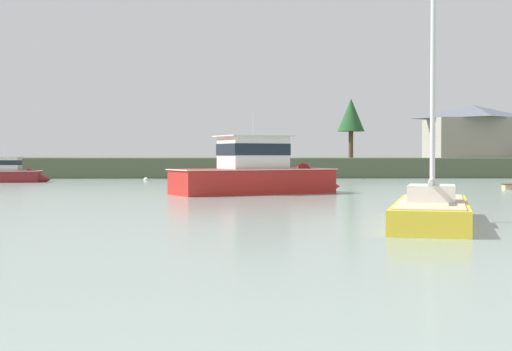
% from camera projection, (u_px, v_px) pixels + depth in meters
% --- Properties ---
extents(far_shore_bank, '(190.84, 53.12, 1.94)m').
position_uv_depth(far_shore_bank, '(303.00, 165.00, 97.53)').
color(far_shore_bank, '#4C563D').
rests_on(far_shore_bank, ground).
extents(cruiser_maroon, '(7.77, 3.14, 3.87)m').
position_uv_depth(cruiser_maroon, '(8.00, 176.00, 60.96)').
color(cruiser_maroon, maroon).
rests_on(cruiser_maroon, ground).
extents(cruiser_red, '(10.92, 7.34, 5.76)m').
position_uv_depth(cruiser_red, '(267.00, 180.00, 42.84)').
color(cruiser_red, '#B2231E').
rests_on(cruiser_red, ground).
extents(sailboat_yellow, '(4.50, 8.87, 12.52)m').
position_uv_depth(sailboat_yellow, '(432.00, 216.00, 23.71)').
color(sailboat_yellow, gold).
rests_on(sailboat_yellow, ground).
extents(mooring_buoy_white, '(0.44, 0.44, 0.49)m').
position_uv_depth(mooring_buoy_white, '(146.00, 180.00, 64.43)').
color(mooring_buoy_white, white).
rests_on(mooring_buoy_white, ground).
extents(mooring_buoy_green, '(0.37, 0.37, 0.42)m').
position_uv_depth(mooring_buoy_green, '(292.00, 181.00, 61.09)').
color(mooring_buoy_green, '#1E8C47').
rests_on(mooring_buoy_green, ground).
extents(shore_tree_left_mid, '(3.19, 3.19, 7.02)m').
position_uv_depth(shore_tree_left_mid, '(351.00, 116.00, 87.40)').
color(shore_tree_left_mid, brown).
rests_on(shore_tree_left_mid, far_shore_bank).
extents(cottage_hillside, '(11.38, 10.03, 6.66)m').
position_uv_depth(cottage_hillside, '(473.00, 130.00, 93.56)').
color(cottage_hillside, '#9E998E').
rests_on(cottage_hillside, far_shore_bank).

